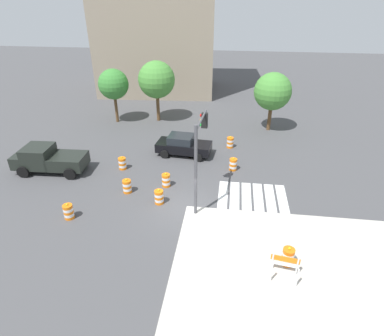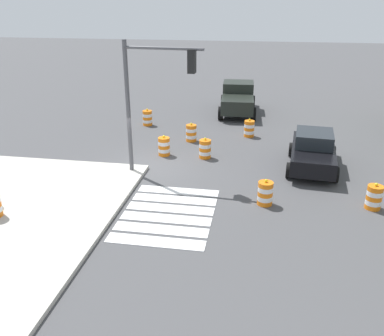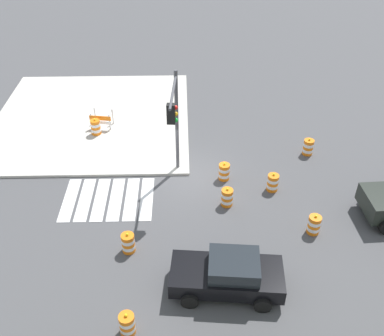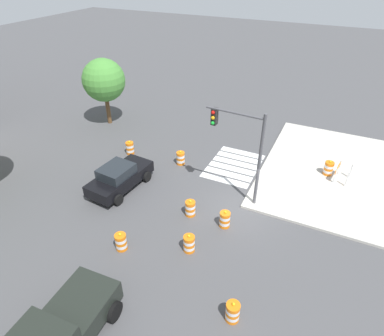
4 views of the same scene
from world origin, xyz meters
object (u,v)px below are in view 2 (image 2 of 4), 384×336
pickup_truck (238,98)px  traffic_barrel_median_near (374,197)px  traffic_barrel_lane_center (147,118)px  traffic_barrel_near_corner (164,146)px  traffic_light_pole (153,85)px  traffic_barrel_opposite_curb (205,149)px  traffic_barrel_far_curb (191,133)px  sports_car (313,151)px  traffic_barrel_crosswalk_end (265,193)px  traffic_barrel_median_far (249,129)px

pickup_truck → traffic_barrel_median_near: bearing=24.0°
traffic_barrel_lane_center → traffic_barrel_near_corner: bearing=24.0°
traffic_light_pole → pickup_truck: bearing=166.3°
traffic_barrel_median_near → traffic_barrel_opposite_curb: bearing=-121.3°
traffic_barrel_far_curb → traffic_light_pole: traffic_light_pole is taller
pickup_truck → traffic_barrel_median_near: (13.02, 5.79, -0.52)m
sports_car → traffic_barrel_crosswalk_end: (4.02, -2.07, -0.36)m
traffic_barrel_median_near → traffic_barrel_lane_center: (-8.98, -10.93, 0.00)m
traffic_barrel_far_curb → traffic_barrel_crosswalk_end: bearing=30.1°
pickup_truck → traffic_barrel_far_curb: (6.55, -2.04, -0.52)m
traffic_barrel_lane_center → traffic_light_pole: size_ratio=0.19×
traffic_barrel_near_corner → traffic_light_pole: 4.24m
traffic_barrel_median_near → traffic_barrel_crosswalk_end: bearing=-85.3°
traffic_barrel_near_corner → traffic_barrel_opposite_curb: size_ratio=1.00×
traffic_barrel_far_curb → traffic_barrel_median_near: bearing=50.4°
sports_car → traffic_barrel_crosswalk_end: sports_car is taller
traffic_barrel_median_near → pickup_truck: bearing=-156.0°
traffic_barrel_far_curb → traffic_barrel_opposite_curb: (2.37, 1.07, 0.00)m
pickup_truck → traffic_barrel_far_curb: bearing=-17.3°
traffic_barrel_near_corner → traffic_barrel_opposite_curb: 2.02m
pickup_truck → traffic_barrel_crosswalk_end: 13.49m
traffic_barrel_far_curb → traffic_light_pole: size_ratio=0.19×
pickup_truck → traffic_barrel_crosswalk_end: size_ratio=5.14×
traffic_barrel_median_near → traffic_barrel_opposite_curb: size_ratio=1.00×
sports_car → traffic_barrel_median_far: size_ratio=4.36×
traffic_barrel_far_curb → traffic_barrel_opposite_curb: size_ratio=1.00×
traffic_barrel_opposite_curb → traffic_light_pole: traffic_light_pole is taller
traffic_barrel_crosswalk_end → traffic_light_pole: 6.13m
traffic_barrel_median_far → traffic_barrel_lane_center: 6.24m
traffic_barrel_crosswalk_end → traffic_light_pole: bearing=-113.4°
traffic_barrel_median_near → traffic_barrel_far_curb: 10.16m
traffic_barrel_median_far → traffic_barrel_crosswalk_end: bearing=6.4°
sports_car → traffic_barrel_median_far: sports_car is taller
traffic_barrel_median_far → traffic_light_pole: bearing=-31.5°
traffic_barrel_near_corner → traffic_barrel_crosswalk_end: bearing=47.6°
traffic_barrel_near_corner → sports_car: bearing=86.4°
traffic_barrel_far_curb → pickup_truck: bearing=162.7°
traffic_barrel_median_near → traffic_barrel_lane_center: bearing=-129.4°
traffic_barrel_median_near → traffic_light_pole: (-1.69, -8.55, 3.46)m
pickup_truck → traffic_barrel_near_corner: pickup_truck is taller
traffic_barrel_crosswalk_end → traffic_light_pole: size_ratio=0.19×
traffic_barrel_near_corner → traffic_barrel_far_curb: bearing=158.0°
traffic_barrel_crosswalk_end → traffic_barrel_far_curb: size_ratio=1.00×
traffic_barrel_lane_center → traffic_barrel_crosswalk_end: bearing=37.1°
sports_car → traffic_barrel_far_curb: 6.63m
traffic_barrel_crosswalk_end → traffic_barrel_far_curb: same height
pickup_truck → traffic_barrel_opposite_curb: 8.98m
traffic_barrel_near_corner → traffic_barrel_median_near: size_ratio=1.00×
traffic_barrel_crosswalk_end → traffic_barrel_lane_center: (-9.30, -7.04, 0.00)m
traffic_barrel_median_far → traffic_light_pole: size_ratio=0.19×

